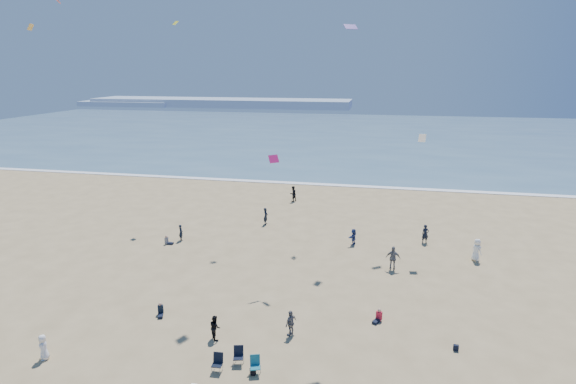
# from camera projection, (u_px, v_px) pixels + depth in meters

# --- Properties ---
(ocean) EXTENTS (220.00, 100.00, 0.06)m
(ocean) POSITION_uv_depth(u_px,v_px,m) (351.00, 134.00, 108.56)
(ocean) COLOR #476B84
(ocean) RESTS_ON ground
(surf_line) EXTENTS (220.00, 1.20, 0.08)m
(surf_line) POSITION_uv_depth(u_px,v_px,m) (327.00, 185.00, 61.29)
(surf_line) COLOR white
(surf_line) RESTS_ON ground
(headland_far) EXTENTS (110.00, 20.00, 3.20)m
(headland_far) POSITION_uv_depth(u_px,v_px,m) (220.00, 103.00, 190.49)
(headland_far) COLOR #7A8EA8
(headland_far) RESTS_ON ground
(headland_near) EXTENTS (40.00, 14.00, 2.00)m
(headland_near) POSITION_uv_depth(u_px,v_px,m) (128.00, 103.00, 193.54)
(headland_near) COLOR #7A8EA8
(headland_near) RESTS_ON ground
(standing_flyers) EXTENTS (32.86, 43.21, 1.93)m
(standing_flyers) POSITION_uv_depth(u_px,v_px,m) (363.00, 280.00, 31.80)
(standing_flyers) COLOR #33588D
(standing_flyers) RESTS_ON ground
(seated_group) EXTENTS (19.78, 27.72, 0.84)m
(seated_group) POSITION_uv_depth(u_px,v_px,m) (243.00, 344.00, 25.16)
(seated_group) COLOR white
(seated_group) RESTS_ON ground
(chair_cluster) EXTENTS (2.69, 1.47, 1.00)m
(chair_cluster) POSITION_uv_depth(u_px,v_px,m) (237.00, 362.00, 23.45)
(chair_cluster) COLOR black
(chair_cluster) RESTS_ON ground
(black_backpack) EXTENTS (0.30, 0.22, 0.38)m
(black_backpack) POSITION_uv_depth(u_px,v_px,m) (253.00, 371.00, 23.22)
(black_backpack) COLOR black
(black_backpack) RESTS_ON ground
(navy_bag) EXTENTS (0.28, 0.18, 0.34)m
(navy_bag) POSITION_uv_depth(u_px,v_px,m) (456.00, 348.00, 25.21)
(navy_bag) COLOR black
(navy_bag) RESTS_ON ground
(kites_aloft) EXTENTS (37.79, 38.85, 30.19)m
(kites_aloft) POSITION_uv_depth(u_px,v_px,m) (442.00, 87.00, 23.98)
(kites_aloft) COLOR red
(kites_aloft) RESTS_ON ground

